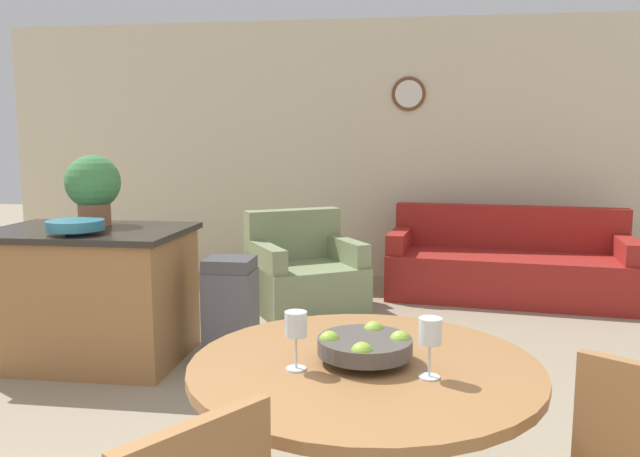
# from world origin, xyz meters

# --- Properties ---
(wall_back) EXTENTS (8.00, 0.09, 2.70)m
(wall_back) POSITION_xyz_m (0.00, 5.46, 1.35)
(wall_back) COLOR beige
(wall_back) RESTS_ON ground_plane
(dining_table) EXTENTS (1.13, 1.13, 0.75)m
(dining_table) POSITION_xyz_m (0.27, 0.73, 0.58)
(dining_table) COLOR #9E6B3D
(dining_table) RESTS_ON ground_plane
(fruit_bowl) EXTENTS (0.30, 0.30, 0.10)m
(fruit_bowl) POSITION_xyz_m (0.27, 0.73, 0.80)
(fruit_bowl) COLOR #4C4742
(fruit_bowl) RESTS_ON dining_table
(wine_glass_left) EXTENTS (0.07, 0.07, 0.19)m
(wine_glass_left) POSITION_xyz_m (0.06, 0.63, 0.88)
(wine_glass_left) COLOR silver
(wine_glass_left) RESTS_ON dining_table
(wine_glass_right) EXTENTS (0.07, 0.07, 0.19)m
(wine_glass_right) POSITION_xyz_m (0.47, 0.62, 0.88)
(wine_glass_right) COLOR silver
(wine_glass_right) RESTS_ON dining_table
(kitchen_island) EXTENTS (1.27, 0.89, 0.88)m
(kitchen_island) POSITION_xyz_m (-1.67, 2.59, 0.44)
(kitchen_island) COLOR #9E6B3D
(kitchen_island) RESTS_ON ground_plane
(teal_bowl) EXTENTS (0.35, 0.35, 0.09)m
(teal_bowl) POSITION_xyz_m (-1.63, 2.37, 0.93)
(teal_bowl) COLOR teal
(teal_bowl) RESTS_ON kitchen_island
(potted_plant) EXTENTS (0.37, 0.37, 0.48)m
(potted_plant) POSITION_xyz_m (-1.71, 2.77, 1.15)
(potted_plant) COLOR #A36642
(potted_plant) RESTS_ON kitchen_island
(trash_bin) EXTENTS (0.32, 0.29, 0.70)m
(trash_bin) POSITION_xyz_m (-0.73, 2.63, 0.35)
(trash_bin) COLOR #56565B
(trash_bin) RESTS_ON ground_plane
(couch) EXTENTS (2.24, 1.13, 0.83)m
(couch) POSITION_xyz_m (1.34, 4.68, 0.29)
(couch) COLOR maroon
(couch) RESTS_ON ground_plane
(armchair) EXTENTS (1.16, 1.15, 0.84)m
(armchair) POSITION_xyz_m (-0.47, 4.04, 0.29)
(armchair) COLOR gray
(armchair) RESTS_ON ground_plane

